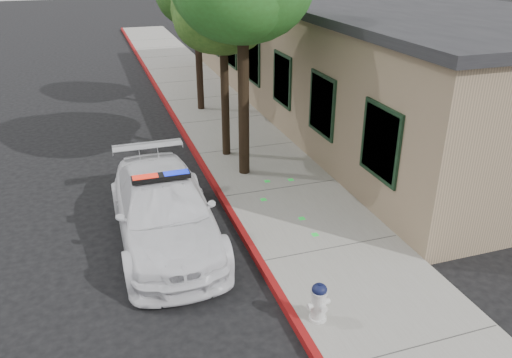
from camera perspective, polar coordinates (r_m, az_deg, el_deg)
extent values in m
plane|color=black|center=(10.22, 0.23, -10.07)|extent=(120.00, 120.00, 0.00)
cube|color=gray|center=(13.08, 2.69, -1.32)|extent=(3.20, 60.00, 0.15)
cube|color=maroon|center=(12.66, -3.84, -2.28)|extent=(0.14, 60.00, 0.16)
cube|color=#9F8768|center=(19.73, 10.69, 13.27)|extent=(7.00, 20.00, 4.00)
cube|color=black|center=(11.36, 13.96, 4.06)|extent=(0.08, 1.48, 1.68)
cube|color=black|center=(13.84, 7.50, 8.34)|extent=(0.08, 1.48, 1.68)
cube|color=black|center=(16.50, 2.99, 11.22)|extent=(0.08, 1.48, 1.68)
cube|color=black|center=(19.25, -0.31, 13.26)|extent=(0.08, 1.48, 1.68)
cube|color=black|center=(22.07, -2.81, 14.75)|extent=(0.08, 1.48, 1.68)
cube|color=black|center=(24.93, -4.77, 15.88)|extent=(0.08, 1.48, 1.68)
cube|color=black|center=(27.83, -6.33, 16.76)|extent=(0.08, 1.48, 1.68)
imported|color=white|center=(10.93, -10.42, -3.52)|extent=(2.06, 5.03, 1.46)
cube|color=black|center=(10.58, -10.74, 0.23)|extent=(1.20, 0.28, 0.10)
cube|color=red|center=(10.55, -12.46, 0.03)|extent=(0.52, 0.24, 0.11)
cube|color=#0D20E0|center=(10.61, -9.04, 0.49)|extent=(0.52, 0.24, 0.11)
cylinder|color=silver|center=(8.84, 7.02, -15.36)|extent=(0.30, 0.30, 0.05)
cylinder|color=silver|center=(8.66, 7.11, -13.99)|extent=(0.25, 0.25, 0.49)
cylinder|color=silver|center=(8.50, 7.21, -12.62)|extent=(0.28, 0.28, 0.04)
ellipsoid|color=#0E1335|center=(8.47, 7.23, -12.34)|extent=(0.26, 0.26, 0.19)
cylinder|color=#0E1335|center=(8.42, 7.26, -11.86)|extent=(0.06, 0.06, 0.05)
cylinder|color=silver|center=(8.59, 6.22, -14.16)|extent=(0.11, 0.11, 0.10)
cylinder|color=silver|center=(8.71, 8.00, -13.60)|extent=(0.11, 0.11, 0.10)
cylinder|color=silver|center=(8.54, 7.65, -14.36)|extent=(0.13, 0.12, 0.12)
cylinder|color=black|center=(13.27, -1.42, 8.71)|extent=(0.29, 0.29, 4.00)
cylinder|color=black|center=(14.70, -3.53, 8.98)|extent=(0.24, 0.24, 3.35)
ellipsoid|color=#29561A|center=(14.22, -3.81, 18.67)|extent=(2.81, 2.81, 2.39)
ellipsoid|color=#29561A|center=(14.66, -2.98, 17.81)|extent=(2.26, 2.26, 1.92)
ellipsoid|color=#29561A|center=(13.91, -4.81, 17.75)|extent=(2.17, 2.17, 1.85)
cylinder|color=black|center=(19.28, -6.49, 12.88)|extent=(0.26, 0.26, 3.44)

